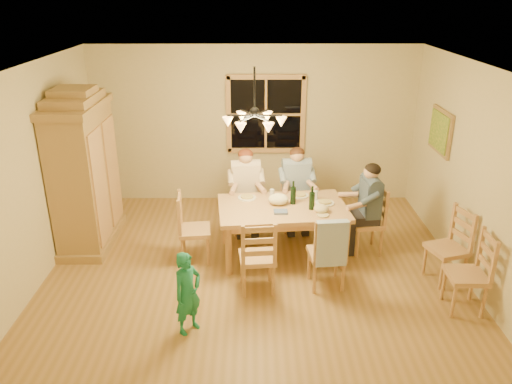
{
  "coord_description": "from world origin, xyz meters",
  "views": [
    {
      "loc": [
        -0.02,
        -5.83,
        3.54
      ],
      "look_at": [
        0.02,
        0.1,
        1.1
      ],
      "focal_mm": 35.0,
      "sensor_mm": 36.0,
      "label": 1
    }
  ],
  "objects_px": {
    "adult_woman": "(246,181)",
    "adult_plaid_man": "(297,179)",
    "chair_far_left": "(246,213)",
    "child": "(188,293)",
    "wine_bottle_b": "(312,198)",
    "adult_slate_man": "(369,197)",
    "chair_end_right": "(366,232)",
    "wine_bottle_a": "(293,193)",
    "armoire": "(85,175)",
    "chair_end_left": "(195,240)",
    "chair_near_left": "(257,268)",
    "chair_spare_front": "(464,286)",
    "chandelier": "(255,120)",
    "chair_near_right": "(326,264)",
    "chair_far_right": "(295,211)",
    "dining_table": "(282,213)",
    "chair_spare_back": "(445,259)"
  },
  "relations": [
    {
      "from": "chandelier",
      "to": "wine_bottle_b",
      "type": "height_order",
      "value": "chandelier"
    },
    {
      "from": "adult_slate_man",
      "to": "chair_far_left",
      "type": "bearing_deg",
      "value": 63.43
    },
    {
      "from": "armoire",
      "to": "adult_plaid_man",
      "type": "xyz_separation_m",
      "value": [
        3.07,
        0.41,
        -0.22
      ]
    },
    {
      "from": "wine_bottle_b",
      "to": "chair_near_left",
      "type": "bearing_deg",
      "value": -134.0
    },
    {
      "from": "dining_table",
      "to": "chair_end_right",
      "type": "relative_size",
      "value": 1.86
    },
    {
      "from": "dining_table",
      "to": "chair_near_left",
      "type": "height_order",
      "value": "chair_near_left"
    },
    {
      "from": "chandelier",
      "to": "adult_woman",
      "type": "distance_m",
      "value": 1.72
    },
    {
      "from": "chair_near_right",
      "to": "chair_end_right",
      "type": "xyz_separation_m",
      "value": [
        0.69,
        0.9,
        0.0
      ]
    },
    {
      "from": "chair_far_left",
      "to": "child",
      "type": "relative_size",
      "value": 1.03
    },
    {
      "from": "wine_bottle_a",
      "to": "wine_bottle_b",
      "type": "relative_size",
      "value": 1.0
    },
    {
      "from": "chair_end_right",
      "to": "adult_plaid_man",
      "type": "height_order",
      "value": "adult_plaid_man"
    },
    {
      "from": "chair_near_left",
      "to": "child",
      "type": "xyz_separation_m",
      "value": [
        -0.76,
        -0.81,
        0.18
      ]
    },
    {
      "from": "adult_plaid_man",
      "to": "chair_near_right",
      "type": "bearing_deg",
      "value": 93.37
    },
    {
      "from": "dining_table",
      "to": "chair_far_left",
      "type": "xyz_separation_m",
      "value": [
        -0.51,
        0.78,
        -0.35
      ]
    },
    {
      "from": "adult_plaid_man",
      "to": "chair_spare_front",
      "type": "distance_m",
      "value": 2.86
    },
    {
      "from": "wine_bottle_b",
      "to": "adult_slate_man",
      "type": "bearing_deg",
      "value": 14.58
    },
    {
      "from": "chandelier",
      "to": "dining_table",
      "type": "relative_size",
      "value": 0.42
    },
    {
      "from": "wine_bottle_b",
      "to": "chair_far_left",
      "type": "bearing_deg",
      "value": 135.85
    },
    {
      "from": "adult_plaid_man",
      "to": "adult_slate_man",
      "type": "height_order",
      "value": "same"
    },
    {
      "from": "wine_bottle_a",
      "to": "chair_near_right",
      "type": "bearing_deg",
      "value": -67.12
    },
    {
      "from": "wine_bottle_a",
      "to": "chair_spare_back",
      "type": "height_order",
      "value": "wine_bottle_a"
    },
    {
      "from": "armoire",
      "to": "child",
      "type": "bearing_deg",
      "value": -51.41
    },
    {
      "from": "armoire",
      "to": "dining_table",
      "type": "bearing_deg",
      "value": -8.97
    },
    {
      "from": "wine_bottle_a",
      "to": "adult_plaid_man",
      "type": "bearing_deg",
      "value": 81.79
    },
    {
      "from": "chair_far_right",
      "to": "chandelier",
      "type": "bearing_deg",
      "value": 57.52
    },
    {
      "from": "chair_near_left",
      "to": "chair_end_left",
      "type": "relative_size",
      "value": 1.0
    },
    {
      "from": "adult_plaid_man",
      "to": "chair_spare_front",
      "type": "xyz_separation_m",
      "value": [
        1.81,
        -2.15,
        -0.54
      ]
    },
    {
      "from": "chair_near_right",
      "to": "adult_slate_man",
      "type": "relative_size",
      "value": 1.13
    },
    {
      "from": "armoire",
      "to": "adult_slate_man",
      "type": "relative_size",
      "value": 2.63
    },
    {
      "from": "child",
      "to": "wine_bottle_b",
      "type": "bearing_deg",
      "value": -0.85
    },
    {
      "from": "chair_near_left",
      "to": "chair_spare_front",
      "type": "xyz_separation_m",
      "value": [
        2.42,
        -0.43,
        0.0
      ]
    },
    {
      "from": "chair_near_left",
      "to": "chair_spare_back",
      "type": "relative_size",
      "value": 1.0
    },
    {
      "from": "chair_far_left",
      "to": "chair_end_left",
      "type": "height_order",
      "value": "same"
    },
    {
      "from": "chair_end_left",
      "to": "wine_bottle_b",
      "type": "relative_size",
      "value": 3.0
    },
    {
      "from": "dining_table",
      "to": "chair_far_left",
      "type": "relative_size",
      "value": 1.86
    },
    {
      "from": "dining_table",
      "to": "adult_slate_man",
      "type": "distance_m",
      "value": 1.23
    },
    {
      "from": "chair_near_left",
      "to": "adult_slate_man",
      "type": "xyz_separation_m",
      "value": [
        1.56,
        0.98,
        0.54
      ]
    },
    {
      "from": "chandelier",
      "to": "chair_end_right",
      "type": "xyz_separation_m",
      "value": [
        1.59,
        0.53,
        -1.77
      ]
    },
    {
      "from": "chair_far_right",
      "to": "chair_end_left",
      "type": "height_order",
      "value": "same"
    },
    {
      "from": "wine_bottle_a",
      "to": "chair_spare_front",
      "type": "height_order",
      "value": "wine_bottle_a"
    },
    {
      "from": "chair_far_left",
      "to": "wine_bottle_a",
      "type": "xyz_separation_m",
      "value": [
        0.66,
        -0.69,
        0.62
      ]
    },
    {
      "from": "chair_end_left",
      "to": "adult_slate_man",
      "type": "height_order",
      "value": "adult_slate_man"
    },
    {
      "from": "armoire",
      "to": "dining_table",
      "type": "relative_size",
      "value": 1.25
    },
    {
      "from": "chair_far_left",
      "to": "chair_end_left",
      "type": "relative_size",
      "value": 1.0
    },
    {
      "from": "chair_end_left",
      "to": "chair_end_right",
      "type": "distance_m",
      "value": 2.43
    },
    {
      "from": "adult_woman",
      "to": "adult_plaid_man",
      "type": "distance_m",
      "value": 0.78
    },
    {
      "from": "dining_table",
      "to": "adult_slate_man",
      "type": "relative_size",
      "value": 2.11
    },
    {
      "from": "chair_end_right",
      "to": "wine_bottle_a",
      "type": "distance_m",
      "value": 1.23
    },
    {
      "from": "adult_slate_man",
      "to": "chair_spare_front",
      "type": "bearing_deg",
      "value": -154.31
    },
    {
      "from": "chair_end_left",
      "to": "wine_bottle_a",
      "type": "xyz_separation_m",
      "value": [
        1.36,
        0.21,
        0.62
      ]
    }
  ]
}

